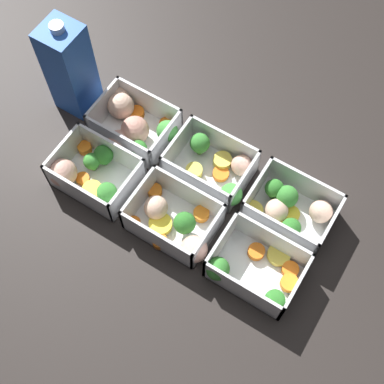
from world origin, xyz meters
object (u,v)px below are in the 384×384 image
object	(u,v)px
container_far_left	(133,123)
container_far_right	(289,209)
container_near_center	(175,223)
container_near_right	(255,270)
container_far_center	(216,167)
juice_carton	(70,69)
container_near_left	(89,173)

from	to	relation	value
container_far_left	container_far_right	distance (m)	0.32
container_near_center	container_near_right	size ratio (longest dim) A/B	1.16
container_far_center	juice_carton	distance (m)	0.31
container_far_right	container_near_center	bearing A→B (deg)	-140.50
container_far_left	container_near_right	bearing A→B (deg)	-21.29
container_near_right	container_far_right	xyz separation A→B (m)	(-0.00, 0.12, -0.00)
container_far_left	container_near_left	bearing A→B (deg)	-93.33
container_far_right	juice_carton	size ratio (longest dim) A/B	0.75
container_near_left	juice_carton	world-z (taller)	juice_carton
container_far_left	container_far_center	distance (m)	0.17
container_far_center	container_far_right	world-z (taller)	same
container_near_left	container_near_right	size ratio (longest dim) A/B	1.07
container_far_left	juice_carton	xyz separation A→B (m)	(-0.13, 0.00, 0.07)
container_near_center	container_far_right	xyz separation A→B (m)	(0.15, 0.12, 0.00)
container_far_left	juice_carton	distance (m)	0.14
container_far_right	container_far_center	bearing A→B (deg)	178.44
juice_carton	container_far_right	bearing A→B (deg)	-0.38
container_near_center	container_far_center	world-z (taller)	same
container_near_right	juice_carton	world-z (taller)	juice_carton
container_near_center	container_near_right	world-z (taller)	same
container_near_center	container_far_center	distance (m)	0.13
container_near_left	juice_carton	distance (m)	0.19
container_near_left	container_near_center	distance (m)	0.18
container_near_left	container_far_right	distance (m)	0.35
container_near_center	container_far_left	size ratio (longest dim) A/B	1.03
container_far_right	juice_carton	xyz separation A→B (m)	(-0.44, 0.00, 0.07)
container_near_center	container_far_left	xyz separation A→B (m)	(-0.17, 0.12, 0.00)
container_near_left	container_near_center	bearing A→B (deg)	0.01
container_near_right	juice_carton	size ratio (longest dim) A/B	0.71
container_far_left	container_far_center	world-z (taller)	same
container_far_center	juice_carton	size ratio (longest dim) A/B	0.74
container_near_left	container_near_right	bearing A→B (deg)	-0.14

